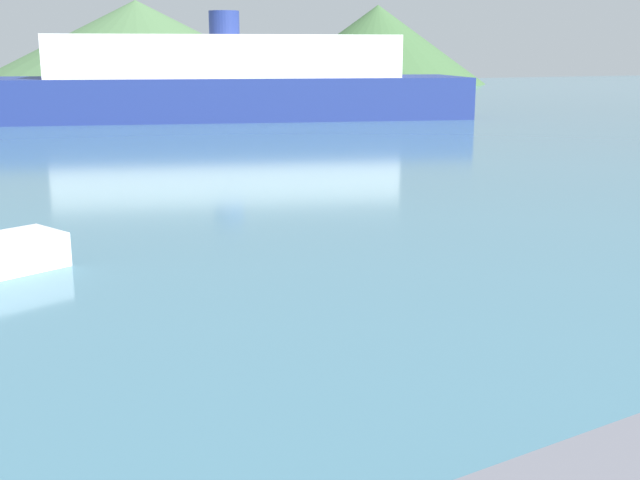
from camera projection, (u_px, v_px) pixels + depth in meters
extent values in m
cube|color=navy|center=(226.00, 98.00, 55.66)|extent=(34.27, 16.22, 2.83)
cube|color=silver|center=(225.00, 56.00, 55.01)|extent=(24.29, 12.56, 2.81)
cylinder|color=navy|center=(224.00, 23.00, 54.50)|extent=(2.08, 2.08, 1.60)
cone|color=#476B42|center=(137.00, 44.00, 104.64)|extent=(44.25, 44.25, 11.02)
cone|color=#3D6038|center=(378.00, 44.00, 115.15)|extent=(31.03, 31.03, 11.00)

